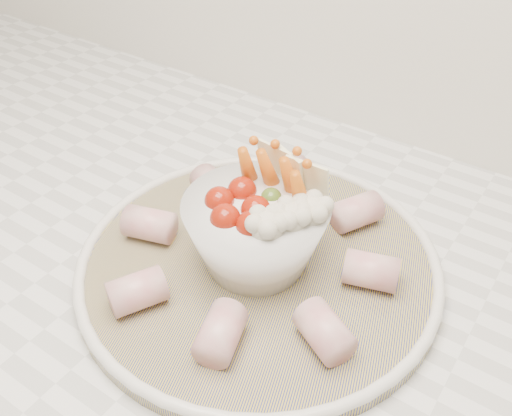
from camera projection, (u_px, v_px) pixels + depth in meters
The scene contains 3 objects.
serving_platter at pixel (259, 262), 0.60m from camera, with size 0.48×0.48×0.02m.
veggie_bowl at pixel (258, 228), 0.57m from camera, with size 0.15×0.15×0.12m.
cured_meat_rolls at pixel (258, 247), 0.59m from camera, with size 0.29×0.30×0.04m.
Camera 1 is at (0.20, 1.07, 1.35)m, focal length 40.00 mm.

